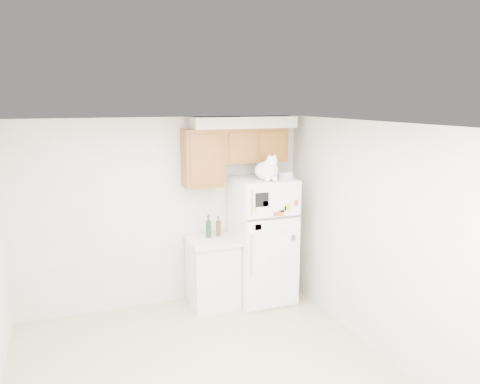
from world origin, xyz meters
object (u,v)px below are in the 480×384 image
refrigerator (263,240)px  storage_box_front (286,176)px  bottle_green (208,226)px  cat (268,170)px  base_counter (213,272)px  storage_box_back (270,172)px  bottle_amber (218,226)px

refrigerator → storage_box_front: storage_box_front is taller
storage_box_front → bottle_green: bearing=136.6°
refrigerator → cat: size_ratio=3.32×
base_counter → storage_box_front: (0.94, -0.23, 1.28)m
cat → bottle_green: size_ratio=1.68×
refrigerator → cat: 1.00m
storage_box_back → bottle_green: storage_box_back is taller
storage_box_front → bottle_green: size_ratio=0.49×
cat → storage_box_front: (0.26, -0.00, -0.09)m
bottle_green → cat: bearing=-24.5°
refrigerator → bottle_green: refrigerator is taller
base_counter → bottle_green: size_ratio=3.02×
cat → bottle_green: cat is taller
storage_box_back → storage_box_front: bearing=-55.6°
cat → bottle_amber: size_ratio=1.85×
cat → storage_box_back: cat is taller
refrigerator → base_counter: size_ratio=1.85×
refrigerator → storage_box_front: (0.25, -0.15, 0.89)m
refrigerator → storage_box_back: size_ratio=9.44×
refrigerator → bottle_amber: size_ratio=6.15×
storage_box_back → bottle_green: size_ratio=0.59×
storage_box_front → bottle_amber: 1.12m
bottle_green → bottle_amber: bearing=3.8°
base_counter → storage_box_front: 1.61m
storage_box_front → bottle_green: (-0.97, 0.32, -0.67)m
bottle_amber → refrigerator: bearing=-17.4°
refrigerator → bottle_amber: refrigerator is taller
bottle_amber → bottle_green: bearing=-176.2°
storage_box_front → base_counter: bearing=141.6°
bottle_green → bottle_amber: 0.14m
refrigerator → storage_box_front: 0.94m
storage_box_back → bottle_green: 1.11m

